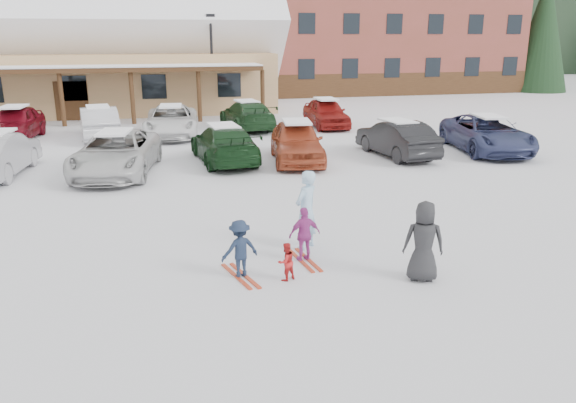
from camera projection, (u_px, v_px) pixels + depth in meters
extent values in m
plane|color=white|center=(285.00, 259.00, 12.23)|extent=(160.00, 160.00, 0.00)
cube|color=tan|center=(47.00, 82.00, 35.77)|extent=(28.00, 10.00, 3.60)
cube|color=#422814|center=(25.00, 70.00, 29.68)|extent=(25.20, 2.60, 0.25)
cube|color=white|center=(40.00, 21.00, 34.71)|extent=(29.12, 9.69, 9.69)
cube|color=brown|center=(362.00, 19.00, 49.53)|extent=(24.00, 14.00, 12.00)
cube|color=brown|center=(185.00, 37.00, 46.46)|extent=(7.00, 12.60, 9.00)
cube|color=#422814|center=(391.00, 85.00, 44.50)|extent=(24.00, 0.10, 1.80)
cylinder|color=black|center=(212.00, 68.00, 33.50)|extent=(0.16, 0.16, 5.61)
cube|color=black|center=(210.00, 16.00, 32.66)|extent=(0.50, 0.25, 0.25)
cylinder|color=black|center=(536.00, 83.00, 48.62)|extent=(0.60, 0.60, 1.32)
cone|color=black|center=(545.00, 15.00, 47.02)|extent=(4.84, 4.84, 9.90)
cylinder|color=black|center=(241.00, 79.00, 54.42)|extent=(0.60, 0.60, 1.08)
cone|color=black|center=(240.00, 30.00, 53.11)|extent=(3.96, 3.96, 8.10)
cylinder|color=black|center=(486.00, 72.00, 62.56)|extent=(0.60, 0.60, 1.38)
cone|color=black|center=(492.00, 17.00, 60.88)|extent=(5.06, 5.06, 10.35)
imported|color=#9EC4E0|center=(306.00, 210.00, 12.63)|extent=(0.79, 0.76, 1.82)
imported|color=red|center=(286.00, 262.00, 11.09)|extent=(0.47, 0.42, 0.78)
imported|color=#17233A|center=(240.00, 249.00, 11.18)|extent=(0.86, 0.63, 1.20)
cube|color=#B53419|center=(241.00, 276.00, 11.35)|extent=(0.56, 1.40, 0.03)
imported|color=#AA378D|center=(305.00, 234.00, 11.98)|extent=(0.74, 0.38, 1.20)
cube|color=#B53419|center=(304.00, 260.00, 12.15)|extent=(0.38, 1.41, 0.03)
imported|color=#252527|center=(424.00, 242.00, 10.98)|extent=(0.92, 0.76, 1.62)
imported|color=silver|center=(116.00, 153.00, 19.51)|extent=(3.33, 5.70, 1.49)
imported|color=black|center=(224.00, 144.00, 21.34)|extent=(2.40, 5.03, 1.42)
imported|color=#AB4526|center=(297.00, 142.00, 21.41)|extent=(2.48, 4.79, 1.56)
imported|color=black|center=(397.00, 139.00, 22.39)|extent=(1.98, 4.50, 1.44)
imported|color=navy|center=(487.00, 134.00, 23.30)|extent=(3.27, 5.67, 1.49)
imported|color=maroon|center=(15.00, 123.00, 25.86)|extent=(2.21, 4.69, 1.55)
imported|color=silver|center=(99.00, 123.00, 26.24)|extent=(2.18, 4.73, 1.50)
imported|color=white|center=(171.00, 121.00, 26.84)|extent=(2.84, 5.45, 1.47)
imported|color=#1C3F20|center=(247.00, 115.00, 28.95)|extent=(2.55, 5.16, 1.44)
imported|color=maroon|center=(326.00, 113.00, 29.55)|extent=(1.85, 4.39, 1.48)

